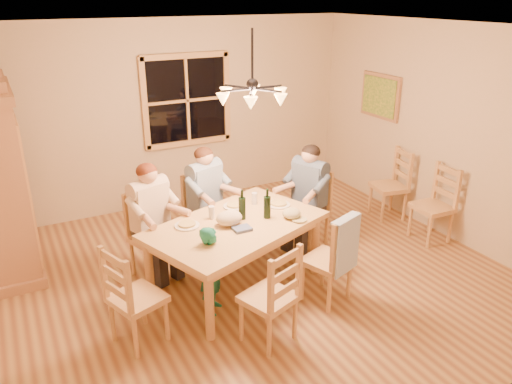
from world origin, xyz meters
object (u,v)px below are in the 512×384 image
wine_bottle_b (267,203)px  chair_spare_front (431,218)px  chair_far_right (207,227)px  adult_plaid_man (206,187)px  adult_woman (150,207)px  wine_bottle_a (242,204)px  chair_end_right (307,224)px  chair_near_right (326,273)px  chair_end_left (139,312)px  chair_spare_back (388,197)px  chair_near_left (268,312)px  child (212,270)px  chandelier (252,94)px  chair_far_left (154,250)px  adult_slate_man (309,184)px  dining_table (236,232)px

wine_bottle_b → chair_spare_front: bearing=-3.2°
chair_far_right → adult_plaid_man: adult_plaid_man is taller
adult_woman → wine_bottle_a: 1.02m
chair_end_right → chair_far_right: bearing=46.6°
chair_near_right → chair_end_left: 1.92m
adult_plaid_man → chair_spare_back: bearing=154.3°
chair_end_right → chair_spare_back: size_ratio=1.00×
chair_near_left → child: size_ratio=1.06×
chair_far_right → chair_spare_front: bearing=138.0°
chair_far_right → chair_spare_back: bearing=154.3°
chair_near_right → adult_woman: bearing=117.9°
wine_bottle_b → child: 0.94m
wine_bottle_b → chair_spare_back: 2.52m
adult_plaid_man → chair_spare_front: (2.66, -1.09, -0.54)m
chair_end_right → adult_plaid_man: size_ratio=1.13×
wine_bottle_a → chair_spare_front: (2.59, -0.23, -0.62)m
adult_plaid_man → chair_spare_back: 2.73m
chandelier → child: size_ratio=0.83×
chair_far_right → chair_near_right: 1.72m
chair_far_left → chair_spare_back: 3.42m
adult_plaid_man → chair_spare_front: adult_plaid_man is taller
chair_end_left → wine_bottle_b: (1.55, 0.40, 0.62)m
adult_woman → adult_slate_man: same height
chair_end_right → adult_woman: (-1.91, 0.23, 0.54)m
dining_table → adult_plaid_man: bearing=87.3°
chandelier → chair_spare_front: size_ratio=0.78×
chandelier → chair_far_right: 1.97m
chair_end_left → adult_woman: (0.47, 1.08, 0.54)m
chandelier → child: 1.79m
chair_end_right → chair_near_left: bearing=116.6°
chair_far_right → adult_slate_man: 1.36m
chandelier → dining_table: size_ratio=0.37×
chair_end_right → adult_slate_man: bearing=-109.7°
adult_woman → chair_end_right: bearing=153.4°
chair_far_left → wine_bottle_b: bearing=127.8°
dining_table → chair_spare_front: bearing=-3.4°
adult_woman → child: (0.31, -0.96, -0.37)m
adult_woman → chair_spare_back: bearing=160.2°
chair_end_left → adult_plaid_man: (1.23, 1.35, 0.54)m
chair_end_left → dining_table: bearing=90.0°
chandelier → dining_table: chandelier is taller
chair_far_left → wine_bottle_a: size_ratio=3.00×
adult_woman → wine_bottle_b: bearing=127.8°
chandelier → chair_far_right: size_ratio=0.78×
dining_table → wine_bottle_b: bearing=-4.8°
chandelier → chair_spare_back: 3.08m
chair_far_right → adult_plaid_man: 0.54m
chair_near_left → adult_plaid_man: size_ratio=1.13×
chandelier → chair_end_left: size_ratio=0.78×
chair_far_right → wine_bottle_b: wine_bottle_b is taller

